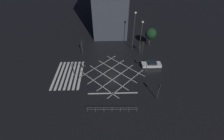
# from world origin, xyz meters

# --- Properties ---
(ground_plane) EXTENTS (200.00, 200.00, 0.00)m
(ground_plane) POSITION_xyz_m (0.00, 0.00, 0.00)
(ground_plane) COLOR black
(road_markings) EXTENTS (14.52, 19.91, 0.01)m
(road_markings) POSITION_xyz_m (0.34, -6.57, 0.00)
(road_markings) COLOR silver
(road_markings) RESTS_ON ground_plane
(traffic_light_nw_cross) EXTENTS (0.36, 0.39, 3.80)m
(traffic_light_nw_cross) POSITION_xyz_m (-7.94, 8.10, 2.72)
(traffic_light_nw_cross) COLOR #424244
(traffic_light_nw_cross) RESTS_ON ground_plane
(traffic_light_nw_main) EXTENTS (0.39, 0.36, 3.63)m
(traffic_light_nw_main) POSITION_xyz_m (-7.99, 7.62, 2.60)
(traffic_light_nw_main) COLOR #424244
(traffic_light_nw_main) RESTS_ON ground_plane
(traffic_light_ne_main) EXTENTS (0.39, 0.36, 3.63)m
(traffic_light_ne_main) POSITION_xyz_m (7.40, 8.10, 2.60)
(traffic_light_ne_main) COLOR #424244
(traffic_light_ne_main) RESTS_ON ground_plane
(traffic_light_sw_cross) EXTENTS (0.36, 0.39, 4.38)m
(traffic_light_sw_cross) POSITION_xyz_m (-8.09, -7.41, 3.12)
(traffic_light_sw_cross) COLOR #424244
(traffic_light_sw_cross) RESTS_ON ground_plane
(traffic_light_median_south) EXTENTS (0.36, 2.71, 3.51)m
(traffic_light_median_south) POSITION_xyz_m (0.39, -6.84, 2.59)
(traffic_light_median_south) COLOR #424244
(traffic_light_median_south) RESTS_ON ground_plane
(traffic_light_median_north) EXTENTS (0.36, 0.39, 4.03)m
(traffic_light_median_north) POSITION_xyz_m (-0.29, 7.56, 2.88)
(traffic_light_median_north) COLOR #424244
(traffic_light_median_north) RESTS_ON ground_plane
(street_lamp_east) EXTENTS (0.55, 0.55, 8.18)m
(street_lamp_east) POSITION_xyz_m (-10.03, 7.81, 5.98)
(street_lamp_east) COLOR #424244
(street_lamp_east) RESTS_ON ground_plane
(street_lamp_west) EXTENTS (0.54, 0.54, 10.23)m
(street_lamp_west) POSITION_xyz_m (-10.62, 5.94, 7.19)
(street_lamp_west) COLOR #424244
(street_lamp_west) RESTS_ON ground_plane
(street_tree_near) EXTENTS (3.07, 3.07, 5.17)m
(street_tree_near) POSITION_xyz_m (-12.64, 11.10, 3.62)
(street_tree_near) COLOR #473323
(street_tree_near) RESTS_ON ground_plane
(waiting_car) EXTENTS (1.83, 4.56, 1.41)m
(waiting_car) POSITION_xyz_m (-2.41, 9.38, 0.66)
(waiting_car) COLOR silver
(waiting_car) RESTS_ON ground_plane
(pedestrian_railing) EXTENTS (0.30, 8.52, 1.05)m
(pedestrian_railing) POSITION_xyz_m (10.05, -0.29, 0.67)
(pedestrian_railing) COLOR gray
(pedestrian_railing) RESTS_ON ground_plane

